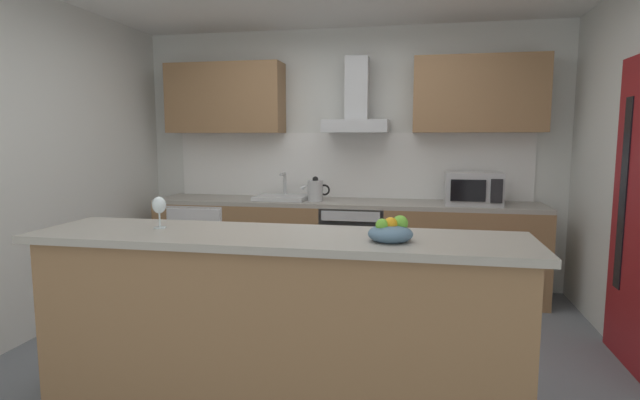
% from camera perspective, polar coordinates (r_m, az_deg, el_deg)
% --- Properties ---
extents(ground, '(5.26, 4.80, 0.02)m').
position_cam_1_polar(ground, '(3.64, -1.29, -17.65)').
color(ground, slate).
extents(wall_back, '(5.26, 0.12, 2.60)m').
position_cam_1_polar(wall_back, '(5.24, 3.28, 4.76)').
color(wall_back, silver).
rests_on(wall_back, ground).
extents(wall_left, '(0.12, 4.80, 2.60)m').
position_cam_1_polar(wall_left, '(4.35, -30.87, 3.27)').
color(wall_left, silver).
rests_on(wall_left, ground).
extents(backsplash_tile, '(3.62, 0.02, 0.66)m').
position_cam_1_polar(backsplash_tile, '(5.17, 3.16, 3.95)').
color(backsplash_tile, white).
extents(counter_back, '(3.75, 0.60, 0.90)m').
position_cam_1_polar(counter_back, '(4.97, 2.61, -5.25)').
color(counter_back, olive).
rests_on(counter_back, ground).
extents(counter_island, '(2.63, 0.64, 1.01)m').
position_cam_1_polar(counter_island, '(2.79, -4.88, -13.98)').
color(counter_island, olive).
rests_on(counter_island, ground).
extents(upper_cabinets, '(3.70, 0.32, 0.70)m').
position_cam_1_polar(upper_cabinets, '(5.02, 2.96, 11.62)').
color(upper_cabinets, olive).
extents(oven, '(0.60, 0.62, 0.80)m').
position_cam_1_polar(oven, '(4.93, 3.87, -5.25)').
color(oven, slate).
rests_on(oven, ground).
extents(refrigerator, '(0.58, 0.60, 0.85)m').
position_cam_1_polar(refrigerator, '(5.34, -12.76, -4.82)').
color(refrigerator, white).
rests_on(refrigerator, ground).
extents(microwave, '(0.50, 0.38, 0.30)m').
position_cam_1_polar(microwave, '(4.80, 16.94, 1.25)').
color(microwave, '#B7BABC').
rests_on(microwave, counter_back).
extents(sink, '(0.50, 0.40, 0.26)m').
position_cam_1_polar(sink, '(5.01, -4.36, 0.37)').
color(sink, silver).
rests_on(sink, counter_back).
extents(kettle, '(0.29, 0.15, 0.24)m').
position_cam_1_polar(kettle, '(4.87, -0.52, 1.12)').
color(kettle, '#B7BABC').
rests_on(kettle, counter_back).
extents(range_hood, '(0.62, 0.45, 0.72)m').
position_cam_1_polar(range_hood, '(4.95, 4.20, 10.25)').
color(range_hood, '#B7BABC').
extents(wine_glass, '(0.08, 0.08, 0.18)m').
position_cam_1_polar(wine_glass, '(2.94, -17.77, -0.68)').
color(wine_glass, silver).
rests_on(wine_glass, counter_island).
extents(fruit_bowl, '(0.22, 0.22, 0.13)m').
position_cam_1_polar(fruit_bowl, '(2.49, 8.03, -3.60)').
color(fruit_bowl, slate).
rests_on(fruit_bowl, counter_island).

